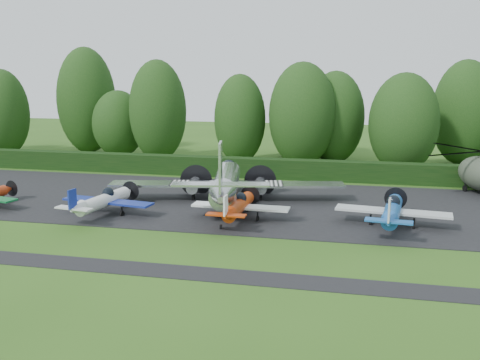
% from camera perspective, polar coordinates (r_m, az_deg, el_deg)
% --- Properties ---
extents(ground, '(160.00, 160.00, 0.00)m').
position_cam_1_polar(ground, '(35.94, -7.67, -5.98)').
color(ground, '#2B5417').
rests_on(ground, ground).
extents(apron, '(70.00, 18.00, 0.01)m').
position_cam_1_polar(apron, '(45.11, -3.37, -2.27)').
color(apron, black).
rests_on(apron, ground).
extents(taxiway_verge, '(70.00, 2.00, 0.00)m').
position_cam_1_polar(taxiway_verge, '(30.68, -11.50, -9.22)').
color(taxiway_verge, black).
rests_on(taxiway_verge, ground).
extents(hedgerow, '(90.00, 1.60, 2.00)m').
position_cam_1_polar(hedgerow, '(55.54, -0.33, 0.37)').
color(hedgerow, black).
rests_on(hedgerow, ground).
extents(transport_plane, '(19.64, 15.06, 6.29)m').
position_cam_1_polar(transport_plane, '(43.69, -1.58, -0.36)').
color(transport_plane, silver).
rests_on(transport_plane, ground).
extents(light_plane_white, '(7.37, 7.75, 2.83)m').
position_cam_1_polar(light_plane_white, '(41.64, -14.33, -2.13)').
color(light_plane_white, silver).
rests_on(light_plane_white, ground).
extents(light_plane_orange, '(7.22, 7.59, 2.77)m').
position_cam_1_polar(light_plane_orange, '(38.83, -0.13, -2.78)').
color(light_plane_orange, '#BB360B').
rests_on(light_plane_orange, ground).
extents(light_plane_blue, '(7.91, 8.32, 3.04)m').
position_cam_1_polar(light_plane_blue, '(38.58, 15.94, -3.16)').
color(light_plane_blue, '#1B57A7').
rests_on(light_plane_blue, ground).
extents(tree_0, '(6.51, 6.51, 11.09)m').
position_cam_1_polar(tree_0, '(75.22, -23.97, 6.57)').
color(tree_0, black).
rests_on(tree_0, ground).
extents(tree_1, '(7.60, 7.60, 11.85)m').
position_cam_1_polar(tree_1, '(61.26, 6.65, 6.92)').
color(tree_1, black).
rests_on(tree_1, ground).
extents(tree_2, '(7.37, 7.37, 10.68)m').
position_cam_1_polar(tree_2, '(59.67, 17.07, 5.81)').
color(tree_2, black).
rests_on(tree_2, ground).
extents(tree_3, '(7.60, 7.60, 13.90)m').
position_cam_1_polar(tree_3, '(74.00, -16.05, 8.13)').
color(tree_3, black).
rests_on(tree_3, ground).
extents(tree_4, '(6.05, 6.05, 10.48)m').
position_cam_1_polar(tree_4, '(63.16, -0.01, 6.51)').
color(tree_4, black).
rests_on(tree_4, ground).
extents(tree_7, '(7.21, 7.21, 12.12)m').
position_cam_1_polar(tree_7, '(67.19, 22.78, 6.63)').
color(tree_7, black).
rests_on(tree_7, ground).
extents(tree_8, '(6.88, 6.88, 12.17)m').
position_cam_1_polar(tree_8, '(65.64, -8.76, 7.31)').
color(tree_8, black).
rests_on(tree_8, ground).
extents(tree_10, '(6.59, 6.59, 8.44)m').
position_cam_1_polar(tree_10, '(69.66, -12.82, 5.86)').
color(tree_10, black).
rests_on(tree_10, ground).
extents(tree_11, '(6.86, 6.86, 10.84)m').
position_cam_1_polar(tree_11, '(63.94, 10.08, 6.56)').
color(tree_11, black).
rests_on(tree_11, ground).
extents(tree_12, '(7.88, 7.88, 10.54)m').
position_cam_1_polar(tree_12, '(67.78, 6.62, 6.81)').
color(tree_12, black).
rests_on(tree_12, ground).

